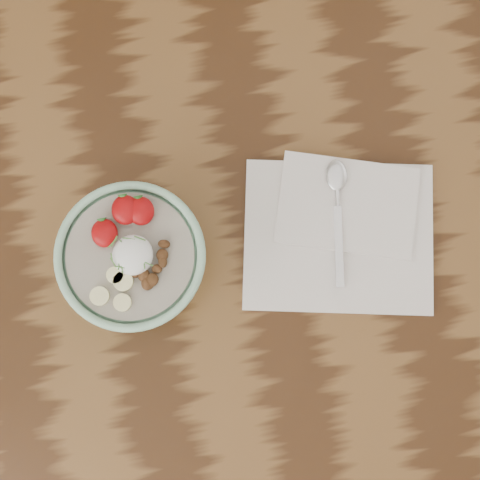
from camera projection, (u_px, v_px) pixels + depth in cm
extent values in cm
cube|color=#391F0E|center=(263.00, 221.00, 104.86)|extent=(160.00, 90.00, 4.00)
cylinder|color=#95C9A5|center=(141.00, 263.00, 101.29)|extent=(9.14, 9.14, 1.31)
torus|color=#95C9A5|center=(130.00, 256.00, 90.73)|extent=(20.77, 20.77, 1.20)
cylinder|color=#A09785|center=(130.00, 256.00, 91.38)|extent=(17.62, 17.62, 1.09)
ellipsoid|color=white|center=(133.00, 255.00, 89.78)|extent=(5.56, 5.56, 3.06)
ellipsoid|color=#980709|center=(105.00, 233.00, 90.25)|extent=(3.60, 3.96, 1.98)
cone|color=#286623|center=(102.00, 221.00, 90.17)|extent=(1.40, 1.03, 1.52)
ellipsoid|color=#980709|center=(141.00, 211.00, 90.64)|extent=(3.66, 4.03, 2.01)
cone|color=#286623|center=(139.00, 199.00, 90.56)|extent=(1.40, 1.03, 1.52)
ellipsoid|color=#980709|center=(125.00, 210.00, 90.62)|extent=(3.80, 4.18, 2.09)
cone|color=#286623|center=(123.00, 197.00, 90.55)|extent=(1.40, 1.03, 1.52)
cylinder|color=#F3EAA0|center=(100.00, 296.00, 89.71)|extent=(2.62, 2.62, 0.70)
cylinder|color=#F3EAA0|center=(122.00, 303.00, 89.59)|extent=(2.44, 2.44, 0.70)
cylinder|color=#F3EAA0|center=(115.00, 275.00, 90.08)|extent=(2.33, 2.33, 0.70)
cylinder|color=#F3EAA0|center=(123.00, 281.00, 89.97)|extent=(2.72, 2.72, 0.70)
ellipsoid|color=#512E17|center=(163.00, 261.00, 90.12)|extent=(1.30, 1.79, 1.15)
ellipsoid|color=#512E17|center=(152.00, 280.00, 89.70)|extent=(2.67, 2.63, 1.26)
ellipsoid|color=#512E17|center=(136.00, 272.00, 89.97)|extent=(2.14, 2.07, 0.85)
ellipsoid|color=#512E17|center=(162.00, 255.00, 90.23)|extent=(2.16, 2.23, 1.14)
ellipsoid|color=#512E17|center=(147.00, 284.00, 89.69)|extent=(1.51, 1.84, 1.39)
ellipsoid|color=#512E17|center=(148.00, 284.00, 89.79)|extent=(1.63, 1.64, 0.82)
ellipsoid|color=#512E17|center=(144.00, 275.00, 89.84)|extent=(2.01, 2.16, 1.18)
ellipsoid|color=#512E17|center=(146.00, 256.00, 90.17)|extent=(2.34, 2.31, 1.07)
ellipsoid|color=#512E17|center=(157.00, 269.00, 90.08)|extent=(1.63, 1.46, 0.95)
ellipsoid|color=#512E17|center=(164.00, 244.00, 90.46)|extent=(1.96, 1.63, 1.24)
cylinder|color=#4D8538|center=(122.00, 267.00, 88.62)|extent=(0.20, 1.62, 0.24)
cylinder|color=#4D8538|center=(112.00, 257.00, 88.80)|extent=(0.21, 1.12, 0.22)
cylinder|color=#4D8538|center=(112.00, 243.00, 89.05)|extent=(1.52, 1.14, 0.24)
cylinder|color=#4D8538|center=(113.00, 263.00, 88.70)|extent=(0.77, 1.45, 0.23)
cylinder|color=#4D8538|center=(146.00, 263.00, 88.70)|extent=(1.69, 1.21, 0.25)
cylinder|color=#4D8538|center=(122.00, 248.00, 88.96)|extent=(1.57, 0.63, 0.24)
cylinder|color=#4D8538|center=(140.00, 238.00, 89.14)|extent=(1.47, 1.00, 0.24)
cylinder|color=#4D8538|center=(114.00, 241.00, 89.09)|extent=(1.15, 1.43, 0.24)
cylinder|color=#4D8538|center=(119.00, 265.00, 88.67)|extent=(0.60, 1.40, 0.23)
cylinder|color=#4D8538|center=(144.00, 262.00, 88.71)|extent=(0.29, 1.74, 0.24)
cylinder|color=#4D8538|center=(129.00, 239.00, 89.13)|extent=(1.68, 0.74, 0.24)
cylinder|color=#4D8538|center=(124.00, 245.00, 89.02)|extent=(1.08, 1.76, 0.25)
cylinder|color=#4D8538|center=(128.00, 263.00, 88.69)|extent=(0.77, 1.01, 0.22)
cylinder|color=#4D8538|center=(121.00, 267.00, 88.62)|extent=(1.80, 0.81, 0.24)
cube|color=white|center=(338.00, 237.00, 101.94)|extent=(33.03, 28.84, 1.10)
cube|color=white|center=(347.00, 205.00, 101.69)|extent=(24.43, 20.26, 0.66)
cube|color=silver|center=(339.00, 246.00, 100.33)|extent=(3.27, 12.34, 0.37)
cylinder|color=silver|center=(337.00, 195.00, 101.18)|extent=(1.29, 3.29, 0.75)
ellipsoid|color=silver|center=(336.00, 175.00, 101.46)|extent=(4.07, 5.41, 1.02)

